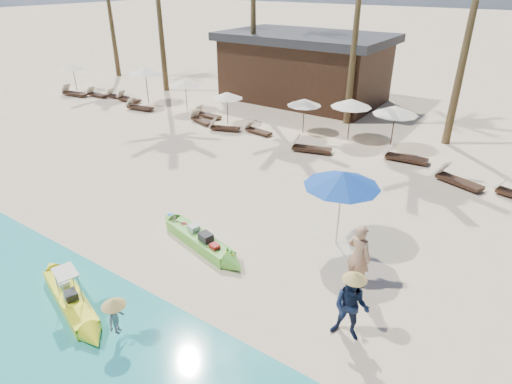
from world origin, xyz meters
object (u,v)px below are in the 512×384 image
Objects in this scene: green_canoe at (199,240)px; yellow_canoe at (70,299)px; tourist at (359,256)px; blue_umbrella at (342,179)px.

yellow_canoe reaches higher than green_canoe.
green_canoe is 2.45× the size of tourist.
green_canoe is 4.05m from yellow_canoe.
blue_umbrella is (3.50, 2.55, 2.04)m from green_canoe.
tourist is at bearing -50.23° from blue_umbrella.
tourist is at bearing 25.24° from green_canoe.
yellow_canoe is 7.59m from tourist.
green_canoe is 4.96m from tourist.
yellow_canoe is at bearing -89.39° from green_canoe.
green_canoe is 4.79m from blue_umbrella.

